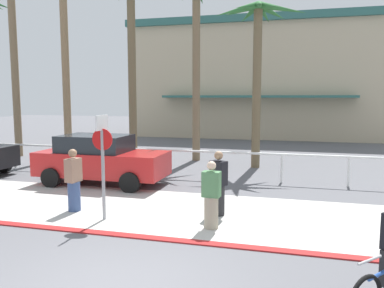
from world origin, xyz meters
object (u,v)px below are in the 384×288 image
at_px(car_red_1, 101,159).
at_px(pedestrian_1, 74,183).
at_px(stop_sign_bike_lane, 103,152).
at_px(pedestrian_2, 211,198).
at_px(palm_tree_3, 132,25).
at_px(palm_tree_2, 64,22).
at_px(palm_tree_4, 196,29).
at_px(palm_tree_5, 257,39).
at_px(pedestrian_0, 218,186).
at_px(palm_tree_1, 11,14).

height_order(car_red_1, pedestrian_1, car_red_1).
distance_m(stop_sign_bike_lane, car_red_1, 4.17).
distance_m(pedestrian_1, pedestrian_2, 3.78).
distance_m(stop_sign_bike_lane, palm_tree_3, 9.79).
xyz_separation_m(palm_tree_2, car_red_1, (4.47, -5.04, -5.65)).
distance_m(palm_tree_3, palm_tree_4, 2.89).
height_order(palm_tree_5, car_red_1, palm_tree_5).
xyz_separation_m(palm_tree_2, pedestrian_1, (5.35, -8.15, -5.76)).
xyz_separation_m(palm_tree_3, pedestrian_2, (5.46, -8.20, -5.44)).
xyz_separation_m(stop_sign_bike_lane, pedestrian_0, (2.61, 1.08, -0.92)).
height_order(palm_tree_1, palm_tree_4, palm_tree_1).
bearing_deg(stop_sign_bike_lane, palm_tree_1, 137.65).
height_order(palm_tree_2, pedestrian_0, palm_tree_2).
height_order(pedestrian_0, pedestrian_2, pedestrian_0).
height_order(palm_tree_1, pedestrian_2, palm_tree_1).
bearing_deg(pedestrian_2, palm_tree_4, 106.67).
bearing_deg(pedestrian_0, palm_tree_4, 108.34).
bearing_deg(stop_sign_bike_lane, palm_tree_2, 126.82).
distance_m(stop_sign_bike_lane, palm_tree_4, 10.30).
xyz_separation_m(palm_tree_2, pedestrian_0, (9.06, -7.54, -5.76)).
height_order(palm_tree_1, pedestrian_1, palm_tree_1).
relative_size(palm_tree_5, pedestrian_1, 4.15).
distance_m(palm_tree_2, pedestrian_0, 13.12).
relative_size(palm_tree_1, palm_tree_2, 1.03).
bearing_deg(pedestrian_0, palm_tree_3, 127.04).
relative_size(palm_tree_1, pedestrian_2, 6.13).
relative_size(palm_tree_1, pedestrian_0, 5.81).
bearing_deg(pedestrian_1, pedestrian_0, 9.28).
height_order(palm_tree_4, pedestrian_1, palm_tree_4).
xyz_separation_m(pedestrian_1, pedestrian_2, (3.76, -0.41, -0.05)).
bearing_deg(pedestrian_2, pedestrian_1, 173.70).
bearing_deg(palm_tree_2, palm_tree_1, -173.56).
distance_m(palm_tree_1, car_red_1, 10.52).
distance_m(palm_tree_2, palm_tree_3, 3.69).
bearing_deg(car_red_1, palm_tree_1, 146.44).
bearing_deg(palm_tree_5, palm_tree_1, 179.69).
distance_m(stop_sign_bike_lane, palm_tree_2, 11.81).
bearing_deg(palm_tree_2, pedestrian_2, -43.25).
bearing_deg(palm_tree_5, palm_tree_2, 177.73).
relative_size(palm_tree_5, pedestrian_0, 4.15).
bearing_deg(stop_sign_bike_lane, pedestrian_0, 22.38).
bearing_deg(palm_tree_2, palm_tree_3, -5.77).
xyz_separation_m(palm_tree_1, palm_tree_5, (11.89, -0.06, -1.61)).
xyz_separation_m(palm_tree_2, palm_tree_5, (9.22, -0.37, -1.16)).
bearing_deg(car_red_1, pedestrian_0, -28.60).
relative_size(stop_sign_bike_lane, palm_tree_1, 0.27).
relative_size(palm_tree_1, car_red_1, 2.18).
bearing_deg(palm_tree_4, palm_tree_1, -173.65).
bearing_deg(palm_tree_4, palm_tree_3, -158.26).
xyz_separation_m(stop_sign_bike_lane, palm_tree_4, (-0.12, 9.32, 4.38)).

